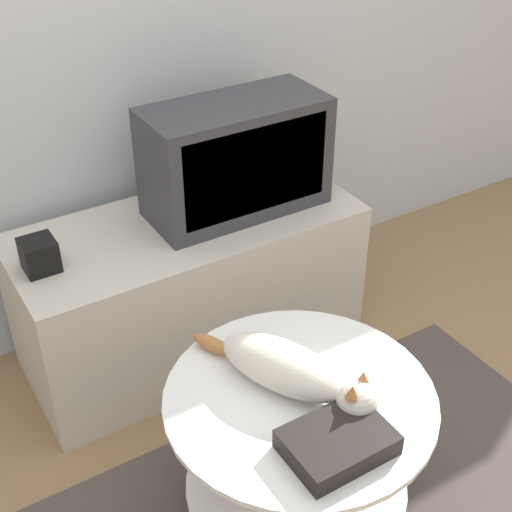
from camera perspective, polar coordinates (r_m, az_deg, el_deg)
The scene contains 6 objects.
tv_stand at distance 2.76m, azimuth -5.32°, elevation -2.44°, with size 1.28×0.56×0.58m.
tv at distance 2.58m, azimuth -1.62°, elevation 7.86°, with size 0.66×0.30×0.41m.
speaker at distance 2.41m, azimuth -16.95°, elevation 0.07°, with size 0.11×0.11×0.11m.
coffee_table at distance 2.11m, azimuth 3.41°, elevation -14.55°, with size 0.75×0.75×0.50m.
dvd_box at distance 1.83m, azimuth 6.54°, elevation -14.57°, with size 0.26×0.19×0.06m.
cat at distance 1.96m, azimuth 2.90°, elevation -9.15°, with size 0.30×0.55×0.13m.
Camera 1 is at (-0.92, -1.05, 1.91)m, focal length 50.00 mm.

